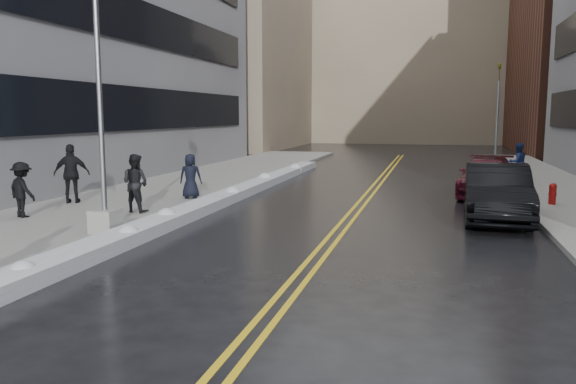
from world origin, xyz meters
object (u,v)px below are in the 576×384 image
Objects in this scene: pedestrian_e at (22,190)px; lamppost at (102,141)px; traffic_signal at (497,111)px; pedestrian_c at (191,176)px; pedestrian_d at (72,174)px; pedestrian_east at (518,162)px; car_maroon at (488,177)px; fire_hydrant at (553,193)px; car_black at (497,193)px; pedestrian_b at (135,183)px.

lamppost is at bearing 179.00° from pedestrian_e.
traffic_signal is 20.11m from pedestrian_c.
pedestrian_d is 1.15× the size of pedestrian_east.
pedestrian_east is at bearing -87.99° from traffic_signal.
fire_hydrant is at bearing -47.23° from car_maroon.
pedestrian_e is 14.33m from car_black.
car_maroon is (11.23, 7.69, -0.31)m from pedestrian_b.
traffic_signal reaches higher than pedestrian_e.
lamppost is 4.17m from pedestrian_e.
car_maroon is at bearing 124.92° from fire_hydrant.
traffic_signal reaches higher than pedestrian_b.
pedestrian_d reaches higher than fire_hydrant.
pedestrian_d is at bearing 133.42° from lamppost.
pedestrian_b is at bearing -159.13° from fire_hydrant.
traffic_signal is at bearing -143.59° from pedestrian_c.
pedestrian_e is at bearing -138.51° from car_maroon.
pedestrian_east is at bearing 92.09° from fire_hydrant.
pedestrian_d is at bearing -147.41° from car_maroon.
pedestrian_east is (12.40, 8.57, 0.07)m from pedestrian_c.
pedestrian_b is at bearing 65.64° from pedestrian_c.
traffic_signal is at bearing -154.57° from pedestrian_d.
fire_hydrant is at bearing -138.09° from pedestrian_e.
car_black is at bearing -95.50° from traffic_signal.
pedestrian_e reaches higher than pedestrian_c.
pedestrian_b is at bearing 137.01° from pedestrian_d.
traffic_signal is 7.65m from pedestrian_east.
car_maroon is at bearing -96.94° from traffic_signal.
lamppost reaches higher than car_maroon.
traffic_signal is at bearing 92.05° from fire_hydrant.
car_black is at bearing -126.76° from fire_hydrant.
lamppost is at bearing 77.14° from pedestrian_c.
pedestrian_b is 1.12× the size of pedestrian_c.
pedestrian_e is (-3.63, 1.34, -1.55)m from lamppost.
car_black is at bearing 158.45° from pedestrian_c.
fire_hydrant is 0.14× the size of car_black.
lamppost reaches higher than fire_hydrant.
pedestrian_d is (-3.07, 1.10, 0.11)m from pedestrian_b.
pedestrian_east reaches higher than car_black.
traffic_signal is 23.90m from pedestrian_d.
pedestrian_c is at bearing -105.00° from pedestrian_e.
lamppost is at bearing 28.91° from pedestrian_east.
car_maroon is (-1.63, -4.04, -0.28)m from pedestrian_east.
car_maroon is (14.30, 6.59, -0.42)m from pedestrian_d.
pedestrian_d is 15.75m from car_maroon.
pedestrian_east is (12.05, 14.73, -1.49)m from lamppost.
pedestrian_d reaches higher than pedestrian_b.
pedestrian_e is 0.94× the size of pedestrian_east.
lamppost is 4.63× the size of pedestrian_c.
pedestrian_e reaches higher than fire_hydrant.
pedestrian_east reaches higher than car_maroon.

